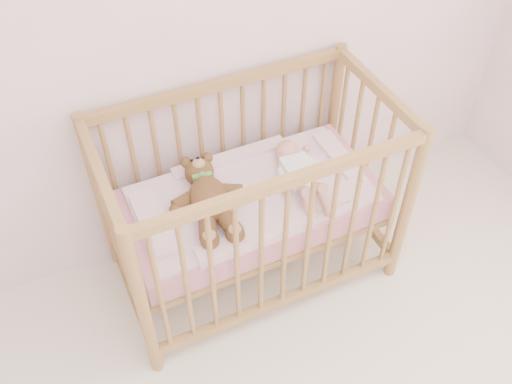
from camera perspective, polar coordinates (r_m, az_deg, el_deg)
wall_back at (r=2.46m, az=-9.93°, el=17.26°), size 4.00×0.02×2.70m
crib at (r=2.74m, az=-0.44°, el=-1.07°), size 1.36×0.76×1.00m
mattress at (r=2.75m, az=-0.44°, el=-1.28°), size 1.22×0.62×0.13m
blanket at (r=2.70m, az=-0.45°, el=-0.20°), size 1.10×0.58×0.06m
baby at (r=2.71m, az=4.35°, el=2.17°), size 0.30×0.54×0.12m
teddy_bear at (r=2.57m, az=-4.69°, el=-0.64°), size 0.45×0.59×0.15m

